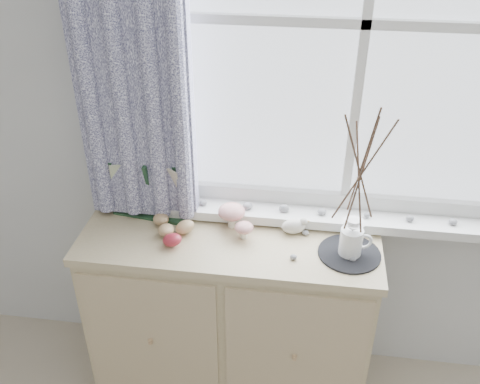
{
  "coord_description": "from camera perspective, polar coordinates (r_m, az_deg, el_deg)",
  "views": [
    {
      "loc": [
        0.13,
        0.07,
        2.13
      ],
      "look_at": [
        -0.1,
        1.7,
        1.1
      ],
      "focal_mm": 40.0,
      "sensor_mm": 36.0,
      "label": 1
    }
  ],
  "objects": [
    {
      "name": "songbird_figurine",
      "position": [
        2.15,
        5.73,
        -3.59
      ],
      "size": [
        0.14,
        0.09,
        0.07
      ],
      "primitive_type": null,
      "rotation": [
        0.0,
        0.0,
        0.22
      ],
      "color": "silver",
      "rests_on": "sideboard"
    },
    {
      "name": "botanical_book",
      "position": [
        2.2,
        -9.68,
        0.07
      ],
      "size": [
        0.4,
        0.18,
        0.27
      ],
      "primitive_type": null,
      "rotation": [
        0.0,
        0.0,
        -0.14
      ],
      "color": "#1C3A23",
      "rests_on": "sideboard"
    },
    {
      "name": "sideboard_pebbles",
      "position": [
        2.11,
        7.08,
        -5.41
      ],
      "size": [
        0.33,
        0.22,
        0.02
      ],
      "color": "#9B9B9D",
      "rests_on": "sideboard"
    },
    {
      "name": "twig_pitcher",
      "position": [
        1.89,
        12.79,
        2.43
      ],
      "size": [
        0.28,
        0.28,
        0.65
      ],
      "rotation": [
        0.0,
        0.0,
        0.23
      ],
      "color": "white",
      "rests_on": "crocheted_doily"
    },
    {
      "name": "crocheted_doily",
      "position": [
        2.09,
        11.58,
        -6.45
      ],
      "size": [
        0.24,
        0.24,
        0.01
      ],
      "primitive_type": "cylinder",
      "color": "black",
      "rests_on": "sideboard"
    },
    {
      "name": "wooden_eggs",
      "position": [
        2.15,
        -7.37,
        -3.91
      ],
      "size": [
        0.17,
        0.18,
        0.08
      ],
      "color": "tan",
      "rests_on": "sideboard"
    },
    {
      "name": "sideboard",
      "position": [
        2.41,
        -1.06,
        -13.03
      ],
      "size": [
        1.2,
        0.45,
        0.85
      ],
      "color": "tan",
      "rests_on": "ground"
    },
    {
      "name": "toadstool_cluster",
      "position": [
        2.15,
        -0.57,
        -2.61
      ],
      "size": [
        0.15,
        0.16,
        0.1
      ],
      "color": "white",
      "rests_on": "sideboard"
    }
  ]
}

